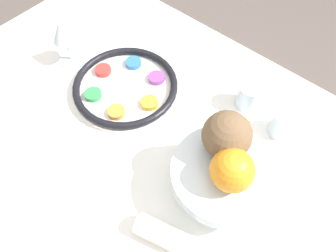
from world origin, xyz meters
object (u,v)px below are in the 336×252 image
at_px(napkin_roll, 181,244).
at_px(seder_plate, 126,86).
at_px(wine_glass, 63,33).
at_px(cup_mid, 283,123).
at_px(cup_near, 249,96).
at_px(fruit_stand, 224,175).
at_px(coconut, 227,135).
at_px(orange_fruit, 232,170).

bearing_deg(napkin_roll, seder_plate, 149.63).
bearing_deg(wine_glass, napkin_roll, -18.93).
height_order(napkin_roll, cup_mid, cup_mid).
bearing_deg(cup_near, wine_glass, -157.79).
relative_size(fruit_stand, napkin_roll, 1.08).
distance_m(wine_glass, fruit_stand, 0.57).
distance_m(cup_near, cup_mid, 0.11).
bearing_deg(seder_plate, fruit_stand, -10.86).
distance_m(napkin_roll, cup_mid, 0.38).
bearing_deg(cup_mid, napkin_roll, -91.24).
bearing_deg(wine_glass, cup_near, 22.21).
distance_m(seder_plate, fruit_stand, 0.38).
bearing_deg(wine_glass, seder_plate, 6.01).
xyz_separation_m(fruit_stand, cup_mid, (0.02, 0.23, -0.04)).
height_order(fruit_stand, coconut, coconut).
distance_m(fruit_stand, coconut, 0.09).
distance_m(fruit_stand, orange_fruit, 0.07).
bearing_deg(orange_fruit, cup_mid, 88.78).
distance_m(seder_plate, orange_fruit, 0.41).
relative_size(wine_glass, cup_mid, 1.97).
relative_size(fruit_stand, orange_fruit, 2.57).
height_order(coconut, cup_near, coconut).
height_order(wine_glass, orange_fruit, orange_fruit).
xyz_separation_m(seder_plate, napkin_roll, (0.38, -0.22, 0.01)).
relative_size(seder_plate, wine_glass, 2.06).
distance_m(wine_glass, coconut, 0.54).
relative_size(seder_plate, orange_fruit, 3.31).
distance_m(seder_plate, wine_glass, 0.22).
bearing_deg(wine_glass, orange_fruit, -6.02).
bearing_deg(napkin_roll, cup_near, 104.39).
distance_m(wine_glass, cup_mid, 0.62).
bearing_deg(cup_mid, coconut, -106.34).
bearing_deg(orange_fruit, cup_near, 112.08).
xyz_separation_m(fruit_stand, napkin_roll, (0.01, -0.15, -0.05)).
xyz_separation_m(napkin_roll, cup_mid, (0.01, 0.38, 0.01)).
distance_m(seder_plate, coconut, 0.36).
relative_size(orange_fruit, coconut, 0.86).
height_order(coconut, cup_mid, coconut).
height_order(orange_fruit, cup_near, orange_fruit).
height_order(fruit_stand, cup_near, fruit_stand).
distance_m(seder_plate, cup_mid, 0.42).
xyz_separation_m(wine_glass, cup_mid, (0.60, 0.18, -0.06)).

